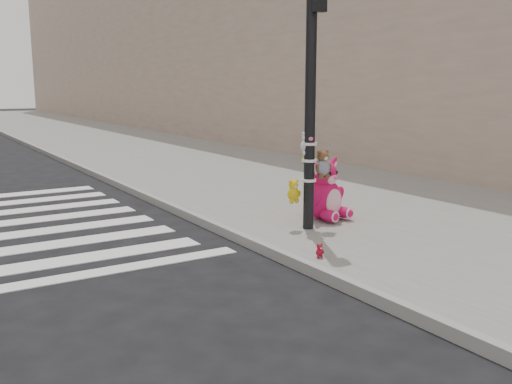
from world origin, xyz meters
TOP-DOWN VIEW (x-y plane):
  - ground at (0.00, 0.00)m, footprint 120.00×120.00m
  - sidewalk_near at (5.00, 10.00)m, footprint 7.00×80.00m
  - curb_edge at (1.55, 10.00)m, footprint 0.12×80.00m
  - bld_near at (10.50, 20.00)m, footprint 5.00×60.00m
  - signal_pole at (2.62, 1.81)m, footprint 0.70×0.49m
  - pink_bunny at (3.21, 2.17)m, footprint 0.76×0.85m
  - red_teddy at (1.80, 0.50)m, footprint 0.13×0.10m

SIDE VIEW (x-z plane):
  - ground at x=0.00m, z-range 0.00..0.00m
  - sidewalk_near at x=5.00m, z-range 0.00..0.14m
  - curb_edge at x=1.55m, z-range -0.01..0.15m
  - red_teddy at x=1.80m, z-range 0.14..0.32m
  - pink_bunny at x=3.21m, z-range 0.05..1.07m
  - signal_pole at x=2.62m, z-range -0.22..3.78m
  - bld_near at x=10.50m, z-range 0.00..10.00m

